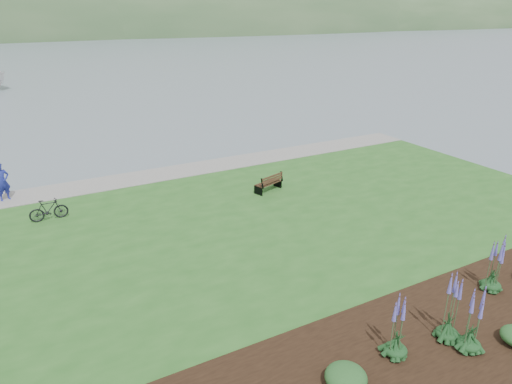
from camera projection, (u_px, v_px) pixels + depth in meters
ground at (208, 231)px, 19.44m from camera, size 600.00×600.00×0.00m
lawn at (228, 247)px, 17.74m from camera, size 34.00×20.00×0.40m
shoreline_path at (158, 175)px, 24.91m from camera, size 34.00×2.20×0.03m
garden_bed at (446, 335)px, 12.63m from camera, size 24.00×4.40×0.04m
far_hillside at (77, 36)px, 166.96m from camera, size 580.00×80.00×38.00m
park_bench at (270, 183)px, 22.52m from camera, size 1.60×1.03×0.92m
person at (1, 179)px, 21.21m from camera, size 0.94×0.81×2.18m
bicycle_b at (48, 210)px, 19.42m from camera, size 0.46×1.57×0.94m
echium_0 at (473, 323)px, 11.76m from camera, size 0.62×0.62×2.05m
echium_1 at (495, 265)px, 14.32m from camera, size 0.62×0.62×2.11m
echium_4 at (399, 327)px, 11.54m from camera, size 0.62×0.62×2.19m
echium_5 at (452, 308)px, 12.11m from camera, size 0.62×0.62×2.39m
shrub_0 at (346, 377)px, 10.79m from camera, size 1.02×1.02×0.51m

